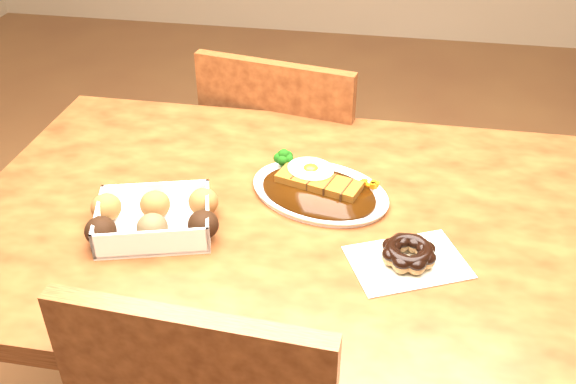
% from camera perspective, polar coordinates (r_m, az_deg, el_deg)
% --- Properties ---
extents(table, '(1.20, 0.80, 0.75)m').
position_cam_1_polar(table, '(1.27, -0.37, -5.29)').
color(table, '#461E0E').
rests_on(table, ground).
extents(chair_far, '(0.49, 0.49, 0.87)m').
position_cam_1_polar(chair_far, '(1.81, 0.32, 1.36)').
color(chair_far, '#461E0E').
rests_on(chair_far, ground).
extents(katsu_curry_plate, '(0.32, 0.28, 0.05)m').
position_cam_1_polar(katsu_curry_plate, '(1.25, 2.71, 0.42)').
color(katsu_curry_plate, white).
rests_on(katsu_curry_plate, table).
extents(donut_box, '(0.24, 0.20, 0.06)m').
position_cam_1_polar(donut_box, '(1.17, -11.83, -2.21)').
color(donut_box, white).
rests_on(donut_box, table).
extents(pon_de_ring, '(0.23, 0.20, 0.04)m').
position_cam_1_polar(pon_de_ring, '(1.10, 10.66, -5.43)').
color(pon_de_ring, silver).
rests_on(pon_de_ring, table).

